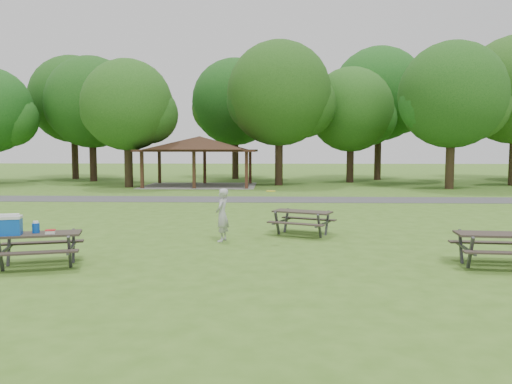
% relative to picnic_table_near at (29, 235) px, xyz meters
% --- Properties ---
extents(ground, '(160.00, 160.00, 0.00)m').
position_rel_picnic_table_near_xyz_m(ground, '(4.18, 2.06, -0.77)').
color(ground, '#3F6A1E').
rests_on(ground, ground).
extents(asphalt_path, '(120.00, 3.20, 0.02)m').
position_rel_picnic_table_near_xyz_m(asphalt_path, '(4.18, 16.06, -0.76)').
color(asphalt_path, '#414143').
rests_on(asphalt_path, ground).
extents(pavilion, '(8.60, 7.01, 3.76)m').
position_rel_picnic_table_near_xyz_m(pavilion, '(0.18, 26.06, 2.29)').
color(pavilion, '#341E13').
rests_on(pavilion, ground).
extents(tree_row_c, '(8.19, 7.80, 10.67)m').
position_rel_picnic_table_near_xyz_m(tree_row_c, '(-9.73, 31.08, 5.76)').
color(tree_row_c, black).
rests_on(tree_row_c, ground).
extents(tree_row_d, '(6.93, 6.60, 9.27)m').
position_rel_picnic_table_near_xyz_m(tree_row_d, '(-4.74, 24.58, 5.00)').
color(tree_row_d, black).
rests_on(tree_row_d, ground).
extents(tree_row_e, '(8.40, 8.00, 11.02)m').
position_rel_picnic_table_near_xyz_m(tree_row_e, '(6.28, 27.08, 6.01)').
color(tree_row_e, black).
rests_on(tree_row_e, ground).
extents(tree_row_f, '(7.35, 7.00, 9.55)m').
position_rel_picnic_table_near_xyz_m(tree_row_f, '(12.26, 30.58, 5.07)').
color(tree_row_f, black).
rests_on(tree_row_f, ground).
extents(tree_row_g, '(7.77, 7.40, 10.25)m').
position_rel_picnic_table_near_xyz_m(tree_row_g, '(18.27, 24.08, 5.55)').
color(tree_row_g, '#312216').
rests_on(tree_row_g, ground).
extents(tree_deep_a, '(8.40, 8.00, 11.38)m').
position_rel_picnic_table_near_xyz_m(tree_deep_a, '(-12.72, 34.58, 6.36)').
color(tree_deep_a, black).
rests_on(tree_deep_a, ground).
extents(tree_deep_b, '(8.40, 8.00, 11.13)m').
position_rel_picnic_table_near_xyz_m(tree_deep_b, '(2.28, 35.08, 6.11)').
color(tree_deep_b, black).
rests_on(tree_deep_b, ground).
extents(tree_deep_c, '(8.82, 8.40, 11.90)m').
position_rel_picnic_table_near_xyz_m(tree_deep_c, '(15.28, 34.08, 6.67)').
color(tree_deep_c, '#311D16').
rests_on(tree_deep_c, ground).
extents(picnic_table_near, '(2.30, 2.04, 1.35)m').
position_rel_picnic_table_near_xyz_m(picnic_table_near, '(0.00, 0.00, 0.00)').
color(picnic_table_near, '#2E2821').
rests_on(picnic_table_near, ground).
extents(picnic_table_middle, '(2.34, 2.15, 0.82)m').
position_rel_picnic_table_near_xyz_m(picnic_table_middle, '(6.75, 4.77, -0.17)').
color(picnic_table_middle, '#322A24').
rests_on(picnic_table_middle, ground).
extents(picnic_table_far, '(2.05, 1.71, 0.84)m').
position_rel_picnic_table_near_xyz_m(picnic_table_far, '(11.20, 0.50, -0.16)').
color(picnic_table_far, '#2E2621').
rests_on(picnic_table_far, ground).
extents(frisbee_in_flight, '(0.38, 0.38, 0.02)m').
position_rel_picnic_table_near_xyz_m(frisbee_in_flight, '(5.72, 3.31, 0.80)').
color(frisbee_in_flight, gold).
rests_on(frisbee_in_flight, ground).
extents(frisbee_thrower, '(0.50, 0.66, 1.63)m').
position_rel_picnic_table_near_xyz_m(frisbee_thrower, '(4.23, 3.53, 0.04)').
color(frisbee_thrower, '#ACACAF').
rests_on(frisbee_thrower, ground).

